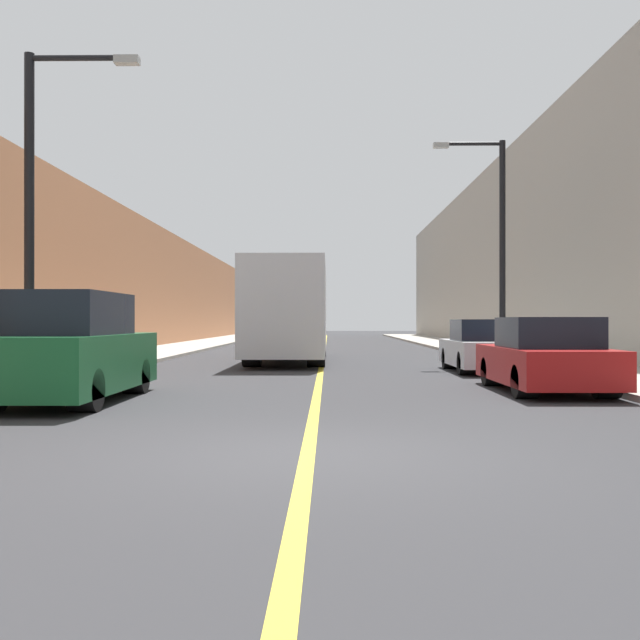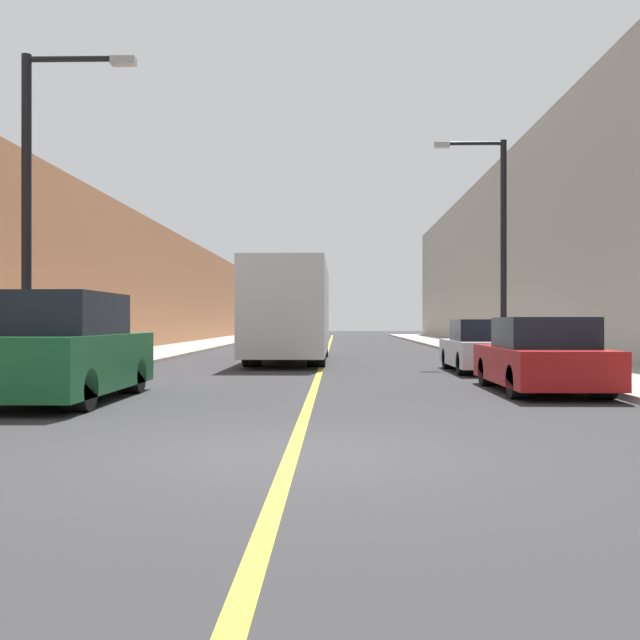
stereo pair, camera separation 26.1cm
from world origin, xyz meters
TOP-DOWN VIEW (x-y plane):
  - ground_plane at (0.00, 0.00)m, footprint 200.00×200.00m
  - sidewalk_left at (-7.23, 30.00)m, footprint 3.32×72.00m
  - sidewalk_right at (7.23, 30.00)m, footprint 3.32×72.00m
  - building_row_left at (-10.89, 30.00)m, footprint 4.00×72.00m
  - building_row_right at (10.89, 30.00)m, footprint 4.00×72.00m
  - road_center_line at (0.00, 30.00)m, footprint 0.16×72.00m
  - bus at (-1.15, 18.42)m, footprint 2.53×10.69m
  - parked_suv_left at (-4.30, 5.05)m, footprint 1.92×4.84m
  - car_right_near at (4.54, 7.02)m, footprint 1.87×4.38m
  - car_right_mid at (4.49, 12.87)m, footprint 1.77×4.27m
  - street_lamp_left at (-5.66, 7.24)m, footprint 2.34×0.24m
  - street_lamp_right at (5.67, 16.44)m, footprint 2.34×0.24m

SIDE VIEW (x-z plane):
  - ground_plane at x=0.00m, z-range 0.00..0.00m
  - road_center_line at x=0.00m, z-range 0.00..0.01m
  - sidewalk_left at x=-7.23m, z-range 0.00..0.12m
  - sidewalk_right at x=7.23m, z-range 0.00..0.12m
  - car_right_mid at x=4.49m, z-range -0.07..1.39m
  - car_right_near at x=4.54m, z-range -0.07..1.41m
  - parked_suv_left at x=-4.30m, z-range -0.07..1.83m
  - bus at x=-1.15m, z-range 0.12..3.46m
  - building_row_left at x=-10.89m, z-range 0.00..6.56m
  - street_lamp_left at x=-5.66m, z-range 0.61..7.36m
  - street_lamp_right at x=5.67m, z-range 0.62..7.78m
  - building_row_right at x=10.89m, z-range 0.00..9.82m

